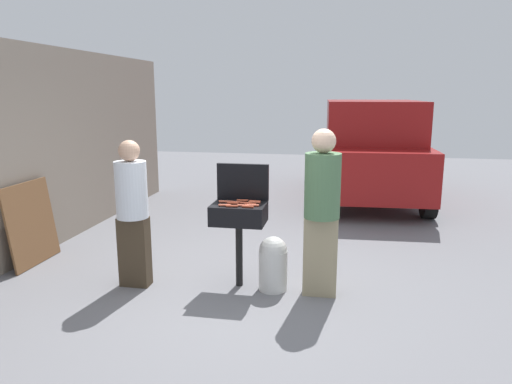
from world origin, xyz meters
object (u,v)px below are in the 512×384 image
hot_dog_6 (242,201)px  hot_dog_5 (232,206)px  person_right (322,207)px  parked_minivan (370,150)px  bbq_grill (239,217)px  hot_dog_4 (233,203)px  hot_dog_0 (243,206)px  hot_dog_3 (236,202)px  hot_dog_2 (253,205)px  hot_dog_11 (254,202)px  hot_dog_12 (248,207)px  propane_tank (273,262)px  person_left (132,208)px  hot_dog_9 (225,205)px  hot_dog_10 (255,201)px  hot_dog_7 (250,204)px  hot_dog_1 (225,202)px  hot_dog_8 (246,203)px  leaning_board (31,224)px

hot_dog_6 → hot_dog_5: bearing=-101.4°
hot_dog_6 → person_right: (0.90, -0.19, 0.01)m
hot_dog_6 → parked_minivan: bearing=71.1°
bbq_grill → hot_dog_4: size_ratio=7.40×
hot_dog_0 → hot_dog_3: 0.18m
hot_dog_2 → hot_dog_11: 0.14m
hot_dog_3 → hot_dog_12: (0.17, -0.18, 0.00)m
hot_dog_11 → hot_dog_12: same height
hot_dog_0 → propane_tank: 0.73m
hot_dog_0 → parked_minivan: bearing=72.6°
hot_dog_3 → person_right: person_right is taller
hot_dog_11 → person_left: 1.37m
hot_dog_6 → hot_dog_9: 0.30m
hot_dog_6 → hot_dog_10: size_ratio=1.00×
hot_dog_7 → hot_dog_9: same height
hot_dog_2 → hot_dog_9: 0.31m
hot_dog_1 → hot_dog_3: 0.13m
hot_dog_5 → person_right: bearing=5.6°
hot_dog_8 → leaning_board: 2.91m
hot_dog_1 → hot_dog_11: 0.34m
person_left → parked_minivan: parked_minivan is taller
hot_dog_11 → leaning_board: 2.98m
hot_dog_0 → hot_dog_2: bearing=15.1°
bbq_grill → parked_minivan: size_ratio=0.21×
hot_dog_0 → hot_dog_3: bearing=129.0°
hot_dog_1 → person_right: person_right is taller
hot_dog_5 → hot_dog_8: 0.21m
hot_dog_2 → hot_dog_7: (-0.04, 0.05, 0.00)m
hot_dog_6 → hot_dog_7: bearing=-51.8°
hot_dog_0 → hot_dog_7: size_ratio=1.00×
hot_dog_2 → hot_dog_5: bearing=-160.2°
hot_dog_10 → hot_dog_6: bearing=172.3°
hot_dog_2 → person_right: size_ratio=0.07×
hot_dog_8 → hot_dog_1: bearing=172.5°
hot_dog_1 → hot_dog_0: bearing=-31.0°
hot_dog_3 → hot_dog_1: bearing=177.2°
hot_dog_10 → person_right: 0.78m
hot_dog_5 → hot_dog_11: same height
hot_dog_2 → hot_dog_3: (-0.22, 0.11, 0.00)m
person_left → person_right: person_right is taller
bbq_grill → leaning_board: 2.81m
hot_dog_5 → hot_dog_6: 0.29m
person_left → bbq_grill: bearing=-1.5°
hot_dog_1 → propane_tank: size_ratio=0.21×
hot_dog_11 → leaning_board: (-2.95, 0.17, -0.44)m
propane_tank → leaning_board: size_ratio=0.58×
hot_dog_6 → leaning_board: leaning_board is taller
hot_dog_2 → hot_dog_5: 0.23m
hot_dog_2 → hot_dog_1: bearing=160.9°
hot_dog_3 → hot_dog_4: bearing=-116.0°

